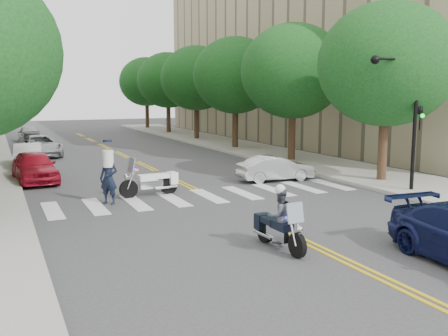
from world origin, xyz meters
TOP-DOWN VIEW (x-y plane):
  - ground at (0.00, 0.00)m, footprint 140.00×140.00m
  - sidewalk_right at (9.50, 22.00)m, footprint 5.00×60.00m
  - building_right at (26.00, 26.00)m, footprint 26.00×44.00m
  - tree_r_0 at (8.80, 6.00)m, footprint 6.40×6.40m
  - tree_r_1 at (8.80, 14.00)m, footprint 6.40×6.40m
  - tree_r_2 at (8.80, 22.00)m, footprint 6.40×6.40m
  - tree_r_3 at (8.80, 30.00)m, footprint 6.40×6.40m
  - tree_r_4 at (8.80, 38.00)m, footprint 6.40×6.40m
  - tree_r_5 at (8.80, 46.00)m, footprint 6.40×6.40m
  - traffic_signal_pole at (7.72, 3.50)m, footprint 2.82×0.42m
  - motorcycle_police at (-1.02, -0.82)m, footprint 0.78×2.23m
  - motorcycle_parked at (-2.01, 7.58)m, footprint 2.56×0.75m
  - officer_standing at (-4.06, 6.73)m, footprint 0.87×0.85m
  - convertible at (4.40, 8.50)m, footprint 3.82×1.56m
  - parked_car_a at (-6.30, 13.00)m, footprint 2.13×4.55m
  - parked_car_b at (-6.30, 18.00)m, footprint 1.78×4.32m
  - parked_car_c at (-5.20, 23.44)m, footprint 2.83×5.31m
  - parked_car_d at (-5.37, 28.19)m, footprint 2.08×4.45m
  - parked_car_e at (-5.20, 34.00)m, footprint 1.74×4.29m

SIDE VIEW (x-z plane):
  - ground at x=0.00m, z-range 0.00..0.00m
  - sidewalk_right at x=9.50m, z-range 0.00..0.15m
  - motorcycle_parked at x=-2.01m, z-range -0.25..1.40m
  - convertible at x=4.40m, z-range 0.00..1.23m
  - parked_car_d at x=-5.37m, z-range 0.00..1.26m
  - parked_car_b at x=-6.30m, z-range 0.00..1.39m
  - parked_car_c at x=-5.20m, z-range 0.00..1.42m
  - parked_car_e at x=-5.20m, z-range 0.00..1.46m
  - parked_car_a at x=-6.30m, z-range 0.00..1.51m
  - motorcycle_police at x=-1.02m, z-range -0.10..1.71m
  - officer_standing at x=-4.06m, z-range 0.00..2.01m
  - traffic_signal_pole at x=7.72m, z-range 0.72..6.72m
  - tree_r_0 at x=8.80m, z-range 1.33..9.78m
  - tree_r_1 at x=8.80m, z-range 1.33..9.78m
  - tree_r_2 at x=8.80m, z-range 1.33..9.78m
  - tree_r_3 at x=8.80m, z-range 1.33..9.78m
  - tree_r_4 at x=8.80m, z-range 1.33..9.78m
  - tree_r_5 at x=8.80m, z-range 1.33..9.78m
  - building_right at x=26.00m, z-range 0.00..22.00m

